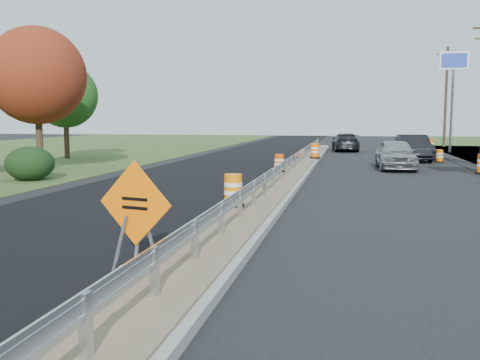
% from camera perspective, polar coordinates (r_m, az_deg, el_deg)
% --- Properties ---
extents(ground, '(140.00, 140.00, 0.00)m').
position_cam_1_polar(ground, '(15.39, 1.48, -3.58)').
color(ground, black).
rests_on(ground, ground).
extents(milled_overlay, '(7.20, 120.00, 0.01)m').
position_cam_1_polar(milled_overlay, '(26.03, -4.20, 0.60)').
color(milled_overlay, black).
rests_on(milled_overlay, ground).
extents(median, '(1.60, 55.00, 0.23)m').
position_cam_1_polar(median, '(23.21, 4.95, 0.12)').
color(median, gray).
rests_on(median, ground).
extents(guardrail, '(0.10, 46.15, 0.72)m').
position_cam_1_polar(guardrail, '(24.14, 5.24, 1.84)').
color(guardrail, silver).
rests_on(guardrail, median).
extents(pylon_sign_north, '(2.20, 0.30, 7.90)m').
position_cam_1_polar(pylon_sign_north, '(45.75, 21.82, 10.84)').
color(pylon_sign_north, slate).
rests_on(pylon_sign_north, ground).
extents(utility_pole_north, '(1.90, 0.26, 9.40)m').
position_cam_1_polar(utility_pole_north, '(54.68, 21.12, 8.48)').
color(utility_pole_north, '#473523').
rests_on(utility_pole_north, ground).
extents(hedge_north, '(2.09, 2.09, 1.52)m').
position_cam_1_polar(hedge_north, '(25.05, -21.50, 1.66)').
color(hedge_north, black).
rests_on(hedge_north, ground).
extents(tree_near_red, '(4.95, 4.95, 7.35)m').
position_cam_1_polar(tree_near_red, '(29.50, -20.86, 10.34)').
color(tree_near_red, '#473523').
rests_on(tree_near_red, ground).
extents(tree_near_back, '(4.29, 4.29, 6.37)m').
position_cam_1_polar(tree_near_back, '(37.86, -18.16, 8.53)').
color(tree_near_back, '#473523').
rests_on(tree_near_back, ground).
extents(caution_sign, '(1.42, 0.61, 2.01)m').
position_cam_1_polar(caution_sign, '(9.40, -11.03, -7.09)').
color(caution_sign, white).
rests_on(caution_sign, ground).
extents(barrel_median_near, '(0.63, 0.63, 0.92)m').
position_cam_1_polar(barrel_median_near, '(15.14, -0.73, -1.17)').
color(barrel_median_near, black).
rests_on(barrel_median_near, median).
extents(barrel_median_mid, '(0.56, 0.56, 0.82)m').
position_cam_1_polar(barrel_median_mid, '(25.07, 4.20, 1.78)').
color(barrel_median_mid, black).
rests_on(barrel_median_mid, median).
extents(barrel_median_far, '(0.64, 0.64, 0.94)m').
position_cam_1_polar(barrel_median_far, '(33.82, 8.00, 3.08)').
color(barrel_median_far, black).
rests_on(barrel_median_far, median).
extents(barrel_shoulder_mid, '(0.54, 0.54, 0.79)m').
position_cam_1_polar(barrel_shoulder_mid, '(35.40, 20.50, 2.39)').
color(barrel_shoulder_mid, black).
rests_on(barrel_shoulder_mid, ground).
extents(barrel_shoulder_far, '(0.66, 0.66, 0.97)m').
position_cam_1_polar(barrel_shoulder_far, '(46.91, 19.62, 3.46)').
color(barrel_shoulder_far, black).
rests_on(barrel_shoulder_far, ground).
extents(car_silver, '(2.09, 4.82, 1.62)m').
position_cam_1_polar(car_silver, '(29.83, 16.26, 2.66)').
color(car_silver, '#A5A5AA').
rests_on(car_silver, ground).
extents(car_dark_mid, '(2.17, 5.20, 1.67)m').
position_cam_1_polar(car_dark_mid, '(36.13, 17.95, 3.29)').
color(car_dark_mid, black).
rests_on(car_dark_mid, ground).
extents(car_dark_far, '(2.47, 5.27, 1.49)m').
position_cam_1_polar(car_dark_far, '(45.46, 11.19, 3.98)').
color(car_dark_far, black).
rests_on(car_dark_far, ground).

